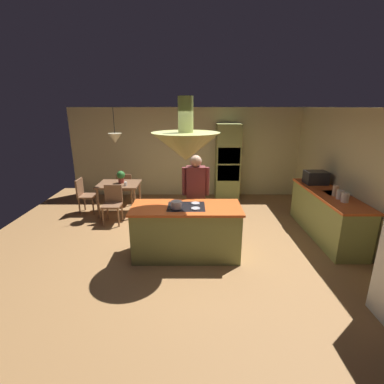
{
  "coord_description": "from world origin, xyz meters",
  "views": [
    {
      "loc": [
        0.1,
        -4.69,
        2.57
      ],
      "look_at": [
        0.1,
        0.4,
        1.0
      ],
      "focal_mm": 26.07,
      "sensor_mm": 36.0,
      "label": 1
    }
  ],
  "objects_px": {
    "chair_at_corner": "(84,193)",
    "canister_sugar": "(340,195)",
    "cup_on_table": "(125,184)",
    "microwave_on_counter": "(316,178)",
    "kitchen_island": "(186,231)",
    "chair_by_back_wall": "(125,186)",
    "potted_plant_on_table": "(121,176)",
    "canister_tea": "(335,191)",
    "oven_tower": "(227,162)",
    "person_at_island": "(196,192)",
    "canister_flour": "(345,198)",
    "cooking_pot_on_cooktop": "(176,205)",
    "chair_facing_island": "(113,202)",
    "dining_table": "(119,188)"
  },
  "relations": [
    {
      "from": "chair_at_corner",
      "to": "canister_sugar",
      "type": "height_order",
      "value": "canister_sugar"
    },
    {
      "from": "cup_on_table",
      "to": "microwave_on_counter",
      "type": "relative_size",
      "value": 0.2
    },
    {
      "from": "kitchen_island",
      "to": "cup_on_table",
      "type": "relative_size",
      "value": 21.05
    },
    {
      "from": "chair_by_back_wall",
      "to": "microwave_on_counter",
      "type": "xyz_separation_m",
      "value": [
        4.54,
        -1.24,
        0.56
      ]
    },
    {
      "from": "chair_by_back_wall",
      "to": "canister_sugar",
      "type": "height_order",
      "value": "canister_sugar"
    },
    {
      "from": "potted_plant_on_table",
      "to": "canister_tea",
      "type": "distance_m",
      "value": 4.75
    },
    {
      "from": "cup_on_table",
      "to": "chair_by_back_wall",
      "type": "bearing_deg",
      "value": 104.62
    },
    {
      "from": "oven_tower",
      "to": "cup_on_table",
      "type": "distance_m",
      "value": 2.93
    },
    {
      "from": "cup_on_table",
      "to": "person_at_island",
      "type": "bearing_deg",
      "value": -36.29
    },
    {
      "from": "kitchen_island",
      "to": "canister_flour",
      "type": "xyz_separation_m",
      "value": [
        2.84,
        0.23,
        0.54
      ]
    },
    {
      "from": "microwave_on_counter",
      "to": "oven_tower",
      "type": "bearing_deg",
      "value": 134.64
    },
    {
      "from": "canister_flour",
      "to": "canister_sugar",
      "type": "distance_m",
      "value": 0.18
    },
    {
      "from": "oven_tower",
      "to": "potted_plant_on_table",
      "type": "height_order",
      "value": "oven_tower"
    },
    {
      "from": "person_at_island",
      "to": "potted_plant_on_table",
      "type": "relative_size",
      "value": 5.65
    },
    {
      "from": "kitchen_island",
      "to": "potted_plant_on_table",
      "type": "relative_size",
      "value": 6.31
    },
    {
      "from": "canister_flour",
      "to": "oven_tower",
      "type": "bearing_deg",
      "value": 120.03
    },
    {
      "from": "kitchen_island",
      "to": "chair_at_corner",
      "type": "height_order",
      "value": "kitchen_island"
    },
    {
      "from": "canister_tea",
      "to": "microwave_on_counter",
      "type": "xyz_separation_m",
      "value": [
        0.0,
        0.89,
        0.04
      ]
    },
    {
      "from": "chair_at_corner",
      "to": "cup_on_table",
      "type": "height_order",
      "value": "chair_at_corner"
    },
    {
      "from": "chair_by_back_wall",
      "to": "cup_on_table",
      "type": "bearing_deg",
      "value": 104.62
    },
    {
      "from": "chair_by_back_wall",
      "to": "chair_at_corner",
      "type": "xyz_separation_m",
      "value": [
        -0.88,
        -0.62,
        0.0
      ]
    },
    {
      "from": "microwave_on_counter",
      "to": "cooking_pot_on_cooktop",
      "type": "bearing_deg",
      "value": -151.76
    },
    {
      "from": "chair_by_back_wall",
      "to": "canister_flour",
      "type": "bearing_deg",
      "value": 151.26
    },
    {
      "from": "person_at_island",
      "to": "canister_flour",
      "type": "xyz_separation_m",
      "value": [
        2.67,
        -0.45,
        0.03
      ]
    },
    {
      "from": "potted_plant_on_table",
      "to": "canister_sugar",
      "type": "height_order",
      "value": "canister_sugar"
    },
    {
      "from": "person_at_island",
      "to": "chair_facing_island",
      "type": "relative_size",
      "value": 1.95
    },
    {
      "from": "chair_by_back_wall",
      "to": "potted_plant_on_table",
      "type": "height_order",
      "value": "potted_plant_on_table"
    },
    {
      "from": "canister_tea",
      "to": "chair_facing_island",
      "type": "bearing_deg",
      "value": 168.96
    },
    {
      "from": "dining_table",
      "to": "canister_tea",
      "type": "height_order",
      "value": "canister_tea"
    },
    {
      "from": "chair_by_back_wall",
      "to": "microwave_on_counter",
      "type": "bearing_deg",
      "value": 164.72
    },
    {
      "from": "oven_tower",
      "to": "potted_plant_on_table",
      "type": "distance_m",
      "value": 2.96
    },
    {
      "from": "oven_tower",
      "to": "potted_plant_on_table",
      "type": "bearing_deg",
      "value": -158.41
    },
    {
      "from": "cup_on_table",
      "to": "cooking_pot_on_cooktop",
      "type": "relative_size",
      "value": 0.5
    },
    {
      "from": "cup_on_table",
      "to": "microwave_on_counter",
      "type": "xyz_separation_m",
      "value": [
        4.33,
        -0.42,
        0.26
      ]
    },
    {
      "from": "dining_table",
      "to": "potted_plant_on_table",
      "type": "bearing_deg",
      "value": 46.84
    },
    {
      "from": "kitchen_island",
      "to": "potted_plant_on_table",
      "type": "distance_m",
      "value": 2.75
    },
    {
      "from": "oven_tower",
      "to": "canister_flour",
      "type": "distance_m",
      "value": 3.48
    },
    {
      "from": "person_at_island",
      "to": "chair_facing_island",
      "type": "xyz_separation_m",
      "value": [
        -1.87,
        0.8,
        -0.47
      ]
    },
    {
      "from": "kitchen_island",
      "to": "potted_plant_on_table",
      "type": "bearing_deg",
      "value": 127.39
    },
    {
      "from": "oven_tower",
      "to": "chair_at_corner",
      "type": "height_order",
      "value": "oven_tower"
    },
    {
      "from": "oven_tower",
      "to": "chair_at_corner",
      "type": "bearing_deg",
      "value": -162.73
    },
    {
      "from": "chair_facing_island",
      "to": "chair_at_corner",
      "type": "relative_size",
      "value": 1.0
    },
    {
      "from": "kitchen_island",
      "to": "canister_sugar",
      "type": "height_order",
      "value": "canister_sugar"
    },
    {
      "from": "canister_sugar",
      "to": "microwave_on_counter",
      "type": "height_order",
      "value": "microwave_on_counter"
    },
    {
      "from": "dining_table",
      "to": "chair_facing_island",
      "type": "distance_m",
      "value": 0.64
    },
    {
      "from": "kitchen_island",
      "to": "canister_tea",
      "type": "relative_size",
      "value": 9.22
    },
    {
      "from": "kitchen_island",
      "to": "cooking_pot_on_cooktop",
      "type": "height_order",
      "value": "cooking_pot_on_cooktop"
    },
    {
      "from": "oven_tower",
      "to": "canister_sugar",
      "type": "height_order",
      "value": "oven_tower"
    },
    {
      "from": "person_at_island",
      "to": "chair_by_back_wall",
      "type": "relative_size",
      "value": 1.95
    },
    {
      "from": "person_at_island",
      "to": "canister_tea",
      "type": "distance_m",
      "value": 2.67
    }
  ]
}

